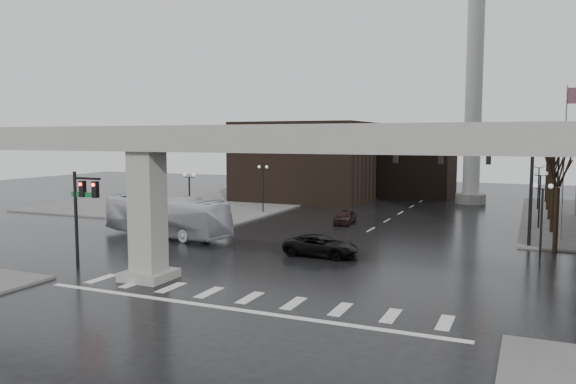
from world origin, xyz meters
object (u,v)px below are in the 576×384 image
Objects in this scene: city_bus at (166,216)px; far_car at (345,217)px; signal_mast_arm at (477,167)px; pickup_truck at (321,246)px.

city_bus is 16.72m from far_car.
far_car is at bearing 155.77° from signal_mast_arm.
city_bus reaches higher than far_car.
pickup_truck reaches higher than far_car.
pickup_truck is 14.45m from city_bus.
city_bus reaches higher than pickup_truck.
far_car is (-12.08, 5.44, -5.18)m from signal_mast_arm.
signal_mast_arm is 13.80m from pickup_truck.
far_car is (11.34, 12.24, -1.02)m from city_bus.
city_bus is at bearing 82.59° from pickup_truck.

